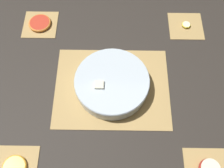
{
  "coord_description": "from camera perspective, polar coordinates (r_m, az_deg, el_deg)",
  "views": [
    {
      "loc": [
        0.01,
        -0.45,
        0.91
      ],
      "look_at": [
        0.0,
        0.0,
        0.03
      ],
      "focal_mm": 42.0,
      "sensor_mm": 36.0,
      "label": 1
    }
  ],
  "objects": [
    {
      "name": "orange_slice_whole",
      "position": [
        0.96,
        -20.51,
        -16.61
      ],
      "size": [
        0.08,
        0.08,
        0.01
      ],
      "color": "orange",
      "rests_on": "coaster_mat_near_left"
    },
    {
      "name": "grapefruit_slice",
      "position": [
        1.22,
        -15.44,
        12.68
      ],
      "size": [
        0.1,
        0.1,
        0.01
      ],
      "color": "red",
      "rests_on": "coaster_mat_far_left"
    },
    {
      "name": "banana_coin_single",
      "position": [
        1.21,
        15.85,
        12.3
      ],
      "size": [
        0.04,
        0.04,
        0.01
      ],
      "color": "#F7EFC6",
      "rests_on": "coaster_mat_far_right"
    },
    {
      "name": "coaster_mat_far_left",
      "position": [
        1.22,
        -15.34,
        12.41
      ],
      "size": [
        0.15,
        0.15,
        0.01
      ],
      "color": "tan",
      "rests_on": "ground_plane"
    },
    {
      "name": "ground_plane",
      "position": [
        1.01,
        0.0,
        -0.77
      ],
      "size": [
        6.0,
        6.0,
        0.0
      ],
      "primitive_type": "plane",
      "color": "#2D2823"
    },
    {
      "name": "coaster_mat_near_left",
      "position": [
        0.97,
        -20.35,
        -16.71
      ],
      "size": [
        0.15,
        0.15,
        0.01
      ],
      "color": "tan",
      "rests_on": "ground_plane"
    },
    {
      "name": "coaster_mat_far_right",
      "position": [
        1.22,
        15.77,
        12.08
      ],
      "size": [
        0.15,
        0.15,
        0.01
      ],
      "color": "tan",
      "rests_on": "ground_plane"
    },
    {
      "name": "fruit_salad_bowl",
      "position": [
        0.98,
        -0.06,
        0.24
      ],
      "size": [
        0.28,
        0.28,
        0.07
      ],
      "color": "silver",
      "rests_on": "bamboo_mat_center"
    },
    {
      "name": "bamboo_mat_center",
      "position": [
        1.01,
        -0.0,
        -0.69
      ],
      "size": [
        0.44,
        0.34,
        0.01
      ],
      "color": "tan",
      "rests_on": "ground_plane"
    }
  ]
}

